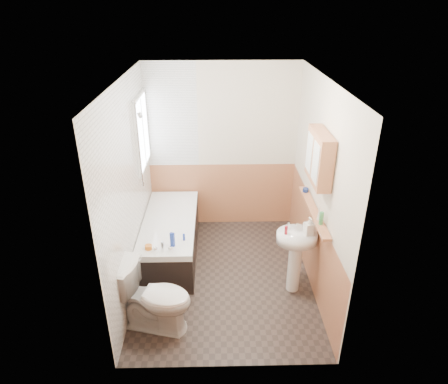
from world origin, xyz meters
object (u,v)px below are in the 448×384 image
(medicine_cabinet, at_px, (319,157))
(bathtub, at_px, (170,237))
(sink, at_px, (296,249))
(pine_shelf, at_px, (314,211))
(toilet, at_px, (155,297))

(medicine_cabinet, bearing_deg, bathtub, 158.02)
(sink, bearing_deg, pine_shelf, 23.22)
(bathtub, relative_size, sink, 1.84)
(toilet, bearing_deg, pine_shelf, -54.11)
(toilet, xyz_separation_m, medicine_cabinet, (1.77, 0.64, 1.33))
(bathtub, bearing_deg, sink, -25.79)
(medicine_cabinet, bearing_deg, sink, -162.13)
(pine_shelf, distance_m, medicine_cabinet, 0.70)
(toilet, relative_size, pine_shelf, 0.64)
(toilet, distance_m, sink, 1.71)
(toilet, xyz_separation_m, pine_shelf, (1.80, 0.72, 0.63))
(sink, relative_size, medicine_cabinet, 1.48)
(toilet, bearing_deg, medicine_cabinet, -56.10)
(toilet, bearing_deg, bathtub, 12.79)
(pine_shelf, xyz_separation_m, medicine_cabinet, (-0.03, -0.08, 0.70))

